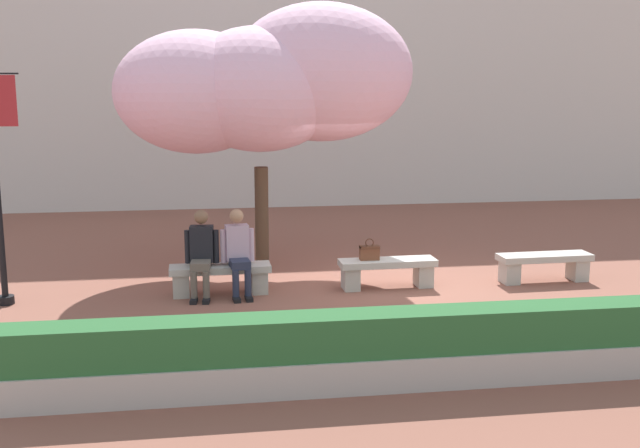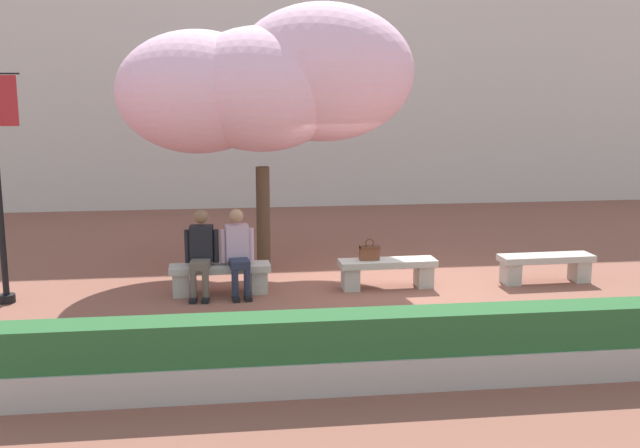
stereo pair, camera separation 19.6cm
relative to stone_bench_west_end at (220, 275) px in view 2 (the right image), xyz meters
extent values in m
plane|color=brown|center=(2.58, 0.00, -0.29)|extent=(100.00, 100.00, 0.00)
cube|color=beige|center=(2.58, 10.04, 3.82)|extent=(28.00, 4.00, 8.22)
cube|color=#ADA89E|center=(0.00, 0.00, 0.11)|extent=(1.52, 0.46, 0.10)
cube|color=#ADA89E|center=(-0.58, -0.02, -0.12)|extent=(0.25, 0.35, 0.35)
cube|color=#ADA89E|center=(0.58, 0.02, -0.12)|extent=(0.25, 0.35, 0.35)
cube|color=#ADA89E|center=(2.58, 0.00, 0.11)|extent=(1.52, 0.46, 0.10)
cube|color=#ADA89E|center=(1.99, -0.02, -0.12)|extent=(0.25, 0.35, 0.35)
cube|color=#ADA89E|center=(3.16, 0.02, -0.12)|extent=(0.25, 0.35, 0.35)
cube|color=#ADA89E|center=(5.15, 0.00, 0.11)|extent=(1.52, 0.46, 0.10)
cube|color=#ADA89E|center=(4.57, -0.02, -0.12)|extent=(0.25, 0.35, 0.35)
cube|color=#ADA89E|center=(5.73, 0.02, -0.12)|extent=(0.25, 0.35, 0.35)
cube|color=black|center=(-0.40, -0.41, -0.26)|extent=(0.12, 0.23, 0.06)
cylinder|color=brown|center=(-0.39, -0.35, -0.05)|extent=(0.10, 0.10, 0.42)
cube|color=black|center=(-0.22, -0.43, -0.26)|extent=(0.12, 0.23, 0.06)
cylinder|color=brown|center=(-0.21, -0.37, -0.05)|extent=(0.10, 0.10, 0.42)
cube|color=brown|center=(-0.28, -0.18, 0.22)|extent=(0.32, 0.43, 0.12)
cube|color=black|center=(-0.26, 0.04, 0.49)|extent=(0.36, 0.25, 0.54)
sphere|color=brown|center=(-0.26, 0.04, 0.89)|extent=(0.21, 0.21, 0.21)
cylinder|color=black|center=(-0.47, 0.04, 0.45)|extent=(0.09, 0.09, 0.50)
cylinder|color=black|center=(-0.05, 0.00, 0.45)|extent=(0.09, 0.09, 0.50)
cube|color=black|center=(0.22, -0.43, -0.26)|extent=(0.12, 0.23, 0.06)
cylinder|color=#23283D|center=(0.22, -0.37, -0.05)|extent=(0.10, 0.10, 0.42)
cube|color=black|center=(0.40, -0.41, -0.26)|extent=(0.12, 0.23, 0.06)
cylinder|color=#23283D|center=(0.40, -0.35, -0.05)|extent=(0.10, 0.10, 0.42)
cube|color=#23283D|center=(0.29, -0.18, 0.22)|extent=(0.32, 0.43, 0.12)
cube|color=#B293A8|center=(0.26, 0.04, 0.49)|extent=(0.36, 0.26, 0.54)
sphere|color=#A37556|center=(0.26, 0.04, 0.89)|extent=(0.21, 0.21, 0.21)
cylinder|color=#B293A8|center=(0.05, 0.00, 0.45)|extent=(0.09, 0.09, 0.50)
cylinder|color=#B293A8|center=(0.47, 0.04, 0.45)|extent=(0.09, 0.09, 0.50)
cube|color=brown|center=(2.29, 0.02, 0.27)|extent=(0.30, 0.14, 0.22)
cube|color=#552C1C|center=(2.29, 0.02, 0.36)|extent=(0.30, 0.15, 0.04)
torus|color=#4A2718|center=(2.29, 0.02, 0.43)|extent=(0.14, 0.02, 0.14)
cylinder|color=#473323|center=(0.74, 1.61, 0.58)|extent=(0.23, 0.23, 1.74)
ellipsoid|color=#EFB7D1|center=(0.74, 1.61, 2.74)|extent=(2.75, 2.82, 2.07)
ellipsoid|color=#EFB7D1|center=(-0.30, 1.78, 2.70)|extent=(2.72, 2.79, 2.04)
ellipsoid|color=#EFB7D1|center=(1.79, 1.69, 3.02)|extent=(3.08, 2.76, 2.31)
cylinder|color=black|center=(-3.08, -0.07, -0.23)|extent=(0.24, 0.24, 0.12)
cylinder|color=black|center=(-2.88, -0.07, 2.97)|extent=(0.40, 0.02, 0.02)
cube|color=maroon|center=(-2.88, -0.07, 2.60)|extent=(0.30, 0.02, 0.70)
cube|color=#ADA89E|center=(2.58, -3.76, -0.11)|extent=(9.72, 0.50, 0.36)
cube|color=#285B2D|center=(2.58, -3.76, 0.29)|extent=(9.62, 0.44, 0.44)
camera|label=1|loc=(-0.11, -11.01, 2.81)|focal=42.00mm
camera|label=2|loc=(0.08, -11.04, 2.81)|focal=42.00mm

